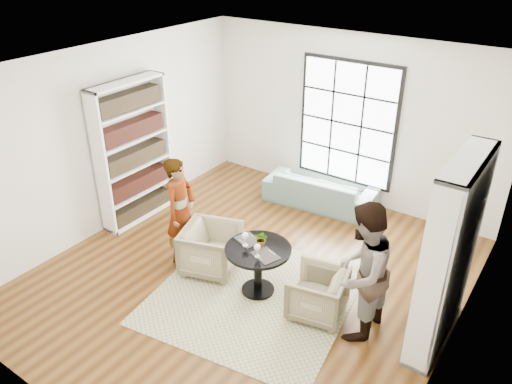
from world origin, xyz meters
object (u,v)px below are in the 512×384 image
Objects in this scene: wine_glass_right at (257,248)px; pedestal_table at (258,260)px; armchair_right at (317,294)px; person_left at (181,210)px; person_right at (361,272)px; sofa at (320,190)px; flower_centerpiece at (262,239)px; wine_glass_left at (245,236)px; armchair_left at (211,249)px.

pedestal_table is at bearing 121.52° from wine_glass_right.
armchair_right is 0.43× the size of person_left.
wine_glass_right is at bearing -79.35° from person_right.
flower_centerpiece is at bearing 95.09° from sofa.
flower_centerpiece is at bearing -102.01° from armchair_right.
wine_glass_left is at bearing 90.82° from sofa.
person_right is (1.43, 0.06, 0.38)m from pedestal_table.
armchair_right is 3.42× the size of wine_glass_left.
sofa is 8.75× the size of flower_centerpiece.
armchair_left is 1.11× the size of armchair_right.
armchair_right is at bearing -88.93° from person_right.
pedestal_table is 0.39m from wine_glass_left.
wine_glass_right is (-0.78, -0.22, 0.53)m from armchair_right.
flower_centerpiece is (0.19, 0.11, -0.03)m from wine_glass_left.
person_left is at bearing -100.69° from armchair_right.
sofa is 1.21× the size of person_left.
sofa is at bearing 100.60° from flower_centerpiece.
armchair_left is at bearing 76.64° from sofa.
flower_centerpiece is (-0.09, 0.23, -0.03)m from wine_glass_right.
pedestal_table is 1.48m from person_right.
flower_centerpiece is (0.49, -2.61, 0.54)m from sofa.
armchair_right is (1.73, 0.03, -0.04)m from armchair_left.
flower_centerpiece is (-1.42, 0.01, -0.07)m from person_right.
wine_glass_right is at bearing -119.66° from armchair_left.
armchair_left is 0.72m from person_left.
wine_glass_left is 1.06× the size of wine_glass_right.
armchair_left is 0.84m from wine_glass_left.
armchair_left reaches higher than sofa.
person_right is at bearing 9.59° from wine_glass_right.
armchair_right reaches higher than sofa.
wine_glass_right is at bearing 96.02° from sofa.
person_left reaches higher than wine_glass_right.
pedestal_table is 4.34× the size of wine_glass_left.
pedestal_table is 3.92× the size of flower_centerpiece.
wine_glass_left is at bearing 156.68° from wine_glass_right.
pedestal_table is 1.43m from person_left.
flower_centerpiece is at bearing -98.09° from person_left.
pedestal_table is 0.91m from armchair_right.
sofa is 2.80m from wine_glass_left.
wine_glass_right is at bearing -68.40° from flower_centerpiece.
pedestal_table reaches higher than sofa.
wine_glass_left reaches higher than armchair_right.
person_left is (-0.92, -2.65, 0.53)m from sofa.
person_left is 2.83m from person_right.
pedestal_table is at bearing -86.56° from person_right.
armchair_left is 3.81× the size of wine_glass_left.
sofa is 2.68m from armchair_left.
person_left is 8.48× the size of wine_glass_right.
armchair_right is 2.33m from person_left.
flower_centerpiece is (1.40, 0.04, 0.01)m from person_left.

